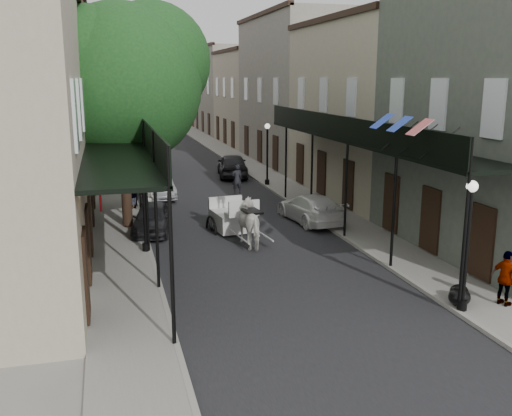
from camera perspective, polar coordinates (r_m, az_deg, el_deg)
ground at (r=17.26m, az=4.50°, el=-9.33°), size 140.00×140.00×0.00m
road at (r=36.05m, az=-6.04°, el=2.44°), size 8.00×90.00×0.01m
sidewalk_left at (r=35.64m, az=-14.01°, el=2.09°), size 2.20×90.00×0.12m
sidewalk_right at (r=37.12m, az=1.61°, el=2.89°), size 2.20×90.00×0.12m
building_row_left at (r=45.18m, az=-19.29°, el=10.60°), size 5.00×80.00×10.50m
building_row_right at (r=47.18m, az=2.43°, el=11.37°), size 5.00×80.00×10.50m
gallery_left at (r=22.17m, az=-13.33°, el=6.18°), size 2.20×18.05×4.88m
gallery_right at (r=24.38m, az=9.94°, el=6.92°), size 2.20×18.05×4.88m
tree_near at (r=25.25m, az=-12.49°, el=12.55°), size 7.31×6.80×9.63m
tree_far at (r=39.24m, az=-13.48°, el=11.58°), size 6.45×6.00×8.61m
lamppost_right_near at (r=16.73m, az=20.37°, el=-3.42°), size 0.32×0.32×3.71m
lamppost_left at (r=21.55m, az=-11.14°, el=0.70°), size 0.32×0.32×3.71m
lamppost_right_far at (r=34.67m, az=1.14°, el=5.51°), size 0.32×0.32×3.71m
horse at (r=22.46m, az=-0.30°, el=-1.56°), size 1.24×2.25×1.82m
carriage at (r=24.98m, az=-2.69°, el=0.56°), size 2.06×2.84×3.04m
pedestrian_walking at (r=28.01m, az=-10.70°, el=0.89°), size 0.87×0.74×1.58m
pedestrian_sidewalk_left at (r=29.09m, az=-12.27°, el=1.60°), size 1.22×0.92×1.68m
pedestrian_sidewalk_right at (r=17.87m, az=23.73°, el=-6.46°), size 0.66×1.02×1.62m
car_left_near at (r=24.82m, az=-10.33°, el=-0.99°), size 2.21×3.99×1.29m
car_left_mid at (r=31.95m, az=-9.63°, el=2.11°), size 1.53×3.89×1.26m
car_left_far at (r=43.12m, az=-11.20°, el=4.98°), size 3.40×5.74×1.50m
car_right_near at (r=26.33m, az=5.47°, el=-0.02°), size 2.21×4.63×1.30m
car_right_far at (r=38.25m, az=-2.37°, el=4.29°), size 2.52×4.86×1.58m
trash_bags at (r=17.72m, az=19.66°, el=-8.19°), size 0.89×1.04×0.53m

